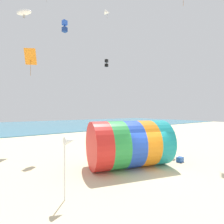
% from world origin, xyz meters
% --- Properties ---
extents(ground_plane, '(120.00, 120.00, 0.00)m').
position_xyz_m(ground_plane, '(0.00, 0.00, 0.00)').
color(ground_plane, beige).
extents(sea, '(120.00, 40.00, 0.10)m').
position_xyz_m(sea, '(0.00, 41.60, 0.05)').
color(sea, teal).
rests_on(sea, ground).
extents(giant_inflatable_tube, '(6.15, 4.63, 3.18)m').
position_xyz_m(giant_inflatable_tube, '(-0.26, 1.36, 1.59)').
color(giant_inflatable_tube, red).
rests_on(giant_inflatable_tube, ground).
extents(kite_handler, '(0.36, 0.24, 1.77)m').
position_xyz_m(kite_handler, '(4.11, 1.07, 0.91)').
color(kite_handler, black).
rests_on(kite_handler, ground).
extents(kite_black_box, '(0.62, 0.62, 1.34)m').
position_xyz_m(kite_black_box, '(8.87, 17.14, 12.17)').
color(kite_black_box, black).
extents(kite_white_parafoil, '(1.23, 1.31, 0.68)m').
position_xyz_m(kite_white_parafoil, '(-5.83, 7.30, 11.47)').
color(kite_white_parafoil, white).
extents(kite_blue_box, '(0.52, 0.52, 1.23)m').
position_xyz_m(kite_blue_box, '(-1.57, 9.79, 12.61)').
color(kite_blue_box, blue).
extents(kite_orange_diamond, '(1.30, 1.10, 2.75)m').
position_xyz_m(kite_orange_diamond, '(-4.38, 12.04, 9.49)').
color(kite_orange_diamond, orange).
extents(kite_white_delta, '(1.02, 1.05, 1.32)m').
position_xyz_m(kite_white_delta, '(6.02, 12.88, 18.01)').
color(kite_white_delta, white).
extents(beach_flag, '(0.47, 0.36, 2.73)m').
position_xyz_m(beach_flag, '(-5.43, -0.32, 2.43)').
color(beach_flag, silver).
rests_on(beach_flag, ground).
extents(cooler_box, '(0.54, 0.40, 0.36)m').
position_xyz_m(cooler_box, '(3.56, -0.09, 0.18)').
color(cooler_box, '#2659B2').
rests_on(cooler_box, ground).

